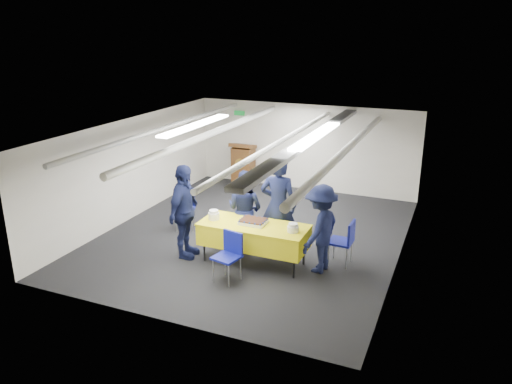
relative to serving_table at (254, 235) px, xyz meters
The scene contains 14 objects.
ground 1.40m from the serving_table, 113.43° to the left, with size 7.00×7.00×0.00m, color black.
room_shell 2.06m from the serving_table, 104.75° to the left, with size 6.00×7.00×2.30m.
serving_table is the anchor object (origin of this frame).
sheet_cake 0.26m from the serving_table, 121.45° to the left, with size 0.49×0.38×0.09m.
plate_stack_left 0.85m from the serving_table, behind, with size 0.21×0.21×0.18m.
plate_stack_right 0.83m from the serving_table, ahead, with size 0.20×0.20×0.16m.
podium 4.72m from the serving_table, 116.55° to the left, with size 0.62×0.53×1.25m.
chair_near 0.76m from the serving_table, 100.01° to the right, with size 0.50×0.50×0.87m.
chair_right 1.69m from the serving_table, 19.78° to the left, with size 0.44×0.44×0.87m.
chair_left 2.30m from the serving_table, 153.63° to the left, with size 0.55×0.55×0.87m.
sailor_a 0.77m from the serving_table, 66.85° to the left, with size 0.71×0.46×1.94m, color black.
sailor_b 0.80m from the serving_table, 126.09° to the left, with size 0.77×0.60×1.59m, color black.
sailor_c 1.38m from the serving_table, 169.33° to the right, with size 1.07×0.44×1.82m, color black.
sailor_d 1.25m from the serving_table, ahead, with size 1.05×0.60×1.62m, color black.
Camera 1 is at (3.84, -8.98, 4.23)m, focal length 35.00 mm.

